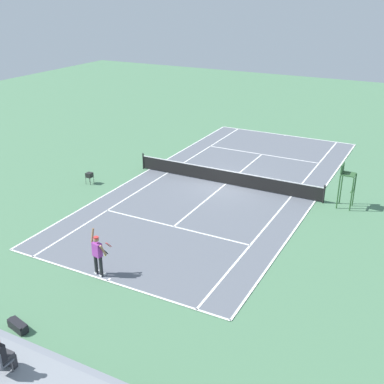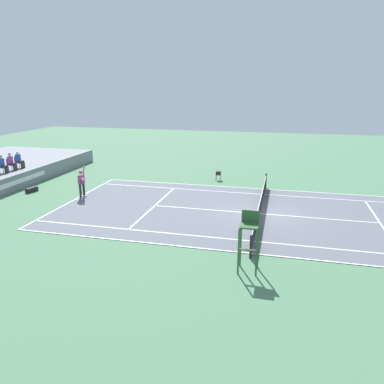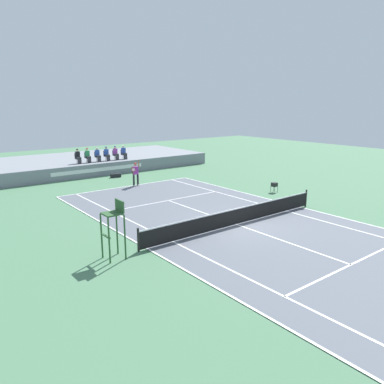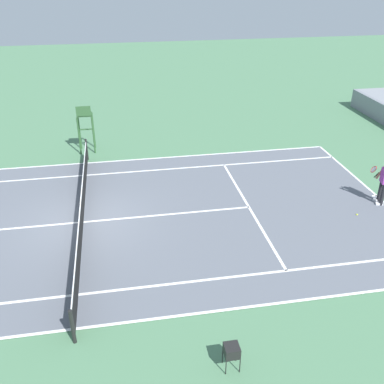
% 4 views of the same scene
% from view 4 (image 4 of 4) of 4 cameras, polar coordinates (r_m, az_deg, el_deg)
% --- Properties ---
extents(ground_plane, '(80.00, 80.00, 0.00)m').
position_cam_4_polar(ground_plane, '(17.14, -13.70, -3.81)').
color(ground_plane, '#4C7A56').
extents(court, '(11.08, 23.88, 0.03)m').
position_cam_4_polar(court, '(17.14, -13.70, -3.79)').
color(court, slate).
rests_on(court, ground).
extents(net, '(11.98, 0.10, 1.07)m').
position_cam_4_polar(net, '(16.88, -13.90, -2.30)').
color(net, black).
rests_on(net, ground).
extents(tennis_player, '(0.83, 0.61, 2.08)m').
position_cam_4_polar(tennis_player, '(19.03, 23.29, 1.31)').
color(tennis_player, '#232328').
rests_on(tennis_player, ground).
extents(tennis_ball, '(0.07, 0.07, 0.07)m').
position_cam_4_polar(tennis_ball, '(18.22, 20.33, -2.72)').
color(tennis_ball, '#D1E533').
rests_on(tennis_ball, ground).
extents(umpire_chair, '(0.77, 0.77, 2.44)m').
position_cam_4_polar(umpire_chair, '(22.91, -13.51, 8.68)').
color(umpire_chair, '#2D562D').
rests_on(umpire_chair, ground).
extents(ball_hopper, '(0.36, 0.36, 0.70)m').
position_cam_4_polar(ball_hopper, '(11.16, 5.10, -19.49)').
color(ball_hopper, black).
rests_on(ball_hopper, ground).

